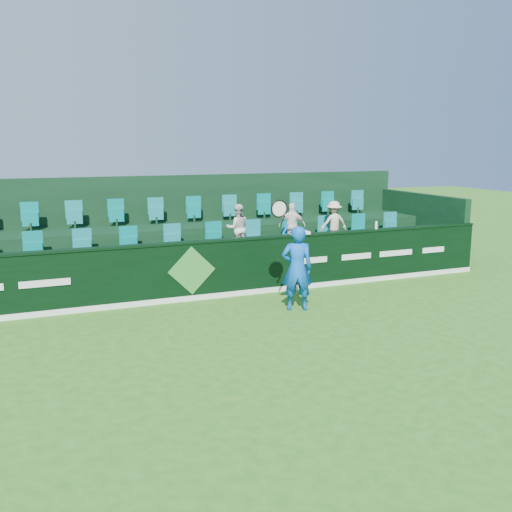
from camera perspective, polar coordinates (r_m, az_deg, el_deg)
name	(u,v)px	position (r m, az deg, el deg)	size (l,w,h in m)	color
ground	(258,360)	(9.53, 0.22, -10.35)	(60.00, 60.00, 0.00)	#286A19
sponsor_hoarding	(191,271)	(12.96, -6.56, -1.47)	(16.00, 0.25, 1.35)	black
stand_tier_front	(178,273)	(14.06, -7.77, -1.65)	(16.00, 2.00, 0.80)	black
stand_tier_back	(160,249)	(15.82, -9.54, 0.66)	(16.00, 1.80, 1.30)	black
stand_rear	(156,227)	(16.16, -9.96, 2.90)	(16.00, 4.10, 2.60)	black
seat_row_front	(173,242)	(14.30, -8.26, 1.42)	(13.50, 0.50, 0.60)	#14787C
seat_row_back	(157,214)	(15.97, -9.90, 4.19)	(13.50, 0.50, 0.60)	#14787C
tennis_player	(297,268)	(12.07, 4.10, -1.17)	(1.11, 0.64, 2.46)	blue
spectator_left	(238,228)	(14.35, -1.85, 2.80)	(0.59, 0.46, 1.21)	silver
spectator_middle	(292,226)	(14.95, 3.64, 3.06)	(0.69, 0.29, 1.18)	white
spectator_right	(334,223)	(15.53, 7.77, 3.29)	(0.76, 0.44, 1.18)	beige
towel	(300,233)	(13.81, 4.41, 2.34)	(0.44, 0.29, 0.07)	white
drinks_bottle	(376,225)	(14.90, 11.93, 3.04)	(0.06, 0.06, 0.20)	white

